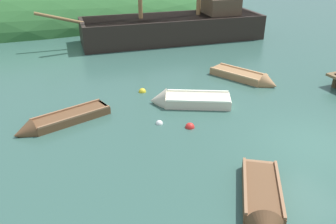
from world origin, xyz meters
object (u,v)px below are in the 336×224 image
object	(u,v)px
rowboat_outer_right	(247,78)
buoy_white	(159,124)
rowboat_near_dock	(185,101)
rowboat_portside	(58,122)
buoy_red	(190,127)
rowboat_outer_left	(262,204)
sailing_ship	(175,31)
buoy_yellow	(142,92)

from	to	relation	value
rowboat_outer_right	buoy_white	bearing A→B (deg)	-92.15
rowboat_outer_right	rowboat_near_dock	bearing A→B (deg)	-98.02
rowboat_near_dock	rowboat_portside	distance (m)	5.26
rowboat_portside	buoy_red	xyz separation A→B (m)	(4.55, -2.13, -0.09)
rowboat_outer_left	rowboat_near_dock	distance (m)	6.59
rowboat_outer_left	rowboat_outer_right	xyz separation A→B (m)	(4.90, 7.87, 0.00)
sailing_ship	rowboat_outer_left	distance (m)	17.16
rowboat_outer_left	rowboat_outer_right	bearing A→B (deg)	-179.11
rowboat_near_dock	buoy_yellow	size ratio (longest dim) A/B	10.23
rowboat_outer_left	rowboat_near_dock	bearing A→B (deg)	-154.31
rowboat_near_dock	sailing_ship	bearing A→B (deg)	-85.26
rowboat_near_dock	buoy_red	bearing A→B (deg)	95.89
buoy_yellow	buoy_red	world-z (taller)	buoy_red
sailing_ship	rowboat_outer_right	world-z (taller)	sailing_ship
rowboat_outer_right	sailing_ship	bearing A→B (deg)	155.48
rowboat_outer_left	buoy_white	distance (m)	5.39
sailing_ship	rowboat_near_dock	bearing A→B (deg)	74.08
rowboat_outer_right	buoy_yellow	bearing A→B (deg)	-122.84
buoy_yellow	buoy_red	bearing A→B (deg)	-81.58
buoy_yellow	rowboat_outer_right	bearing A→B (deg)	-6.75
rowboat_portside	buoy_yellow	xyz separation A→B (m)	(3.98, 1.76, -0.09)
rowboat_outer_right	rowboat_portside	world-z (taller)	rowboat_outer_right
rowboat_near_dock	buoy_yellow	world-z (taller)	rowboat_near_dock
sailing_ship	rowboat_near_dock	distance (m)	10.69
rowboat_near_dock	rowboat_outer_right	world-z (taller)	rowboat_near_dock
buoy_yellow	buoy_white	xyz separation A→B (m)	(-0.39, -3.18, 0.00)
rowboat_outer_left	buoy_red	world-z (taller)	rowboat_outer_left
sailing_ship	buoy_yellow	bearing A→B (deg)	62.56
rowboat_portside	buoy_red	distance (m)	5.03
rowboat_outer_right	buoy_white	world-z (taller)	rowboat_outer_right
sailing_ship	buoy_red	size ratio (longest dim) A/B	42.59
rowboat_outer_left	buoy_yellow	bearing A→B (deg)	-144.12
rowboat_outer_left	sailing_ship	bearing A→B (deg)	-162.99
buoy_yellow	buoy_white	size ratio (longest dim) A/B	1.23
buoy_white	buoy_yellow	bearing A→B (deg)	83.08
sailing_ship	rowboat_near_dock	world-z (taller)	sailing_ship
sailing_ship	buoy_red	world-z (taller)	sailing_ship
buoy_yellow	buoy_red	xyz separation A→B (m)	(0.58, -3.89, 0.00)
buoy_yellow	rowboat_near_dock	bearing A→B (deg)	-57.05
sailing_ship	buoy_white	distance (m)	12.48
rowboat_near_dock	buoy_white	bearing A→B (deg)	62.10
rowboat_outer_left	rowboat_outer_right	world-z (taller)	rowboat_outer_right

